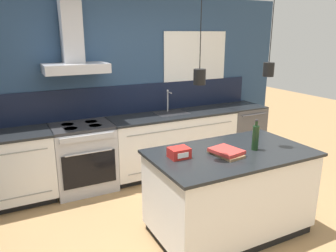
{
  "coord_description": "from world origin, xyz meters",
  "views": [
    {
      "loc": [
        -1.54,
        -2.52,
        2.07
      ],
      "look_at": [
        0.09,
        0.68,
        1.05
      ],
      "focal_mm": 35.0,
      "sensor_mm": 36.0,
      "label": 1
    }
  ],
  "objects": [
    {
      "name": "wall_back",
      "position": [
        -0.03,
        2.0,
        1.35
      ],
      "size": [
        5.6,
        2.15,
        2.6
      ],
      "color": "navy",
      "rests_on": "ground_plane"
    },
    {
      "name": "ground_plane",
      "position": [
        0.0,
        0.0,
        0.0
      ],
      "size": [
        16.0,
        16.0,
        0.0
      ],
      "primitive_type": "plane",
      "color": "#A87F51",
      "rests_on": "ground"
    },
    {
      "name": "red_supply_box",
      "position": [
        -0.1,
        0.07,
        0.96
      ],
      "size": [
        0.19,
        0.16,
        0.1
      ],
      "color": "red",
      "rests_on": "kitchen_island"
    },
    {
      "name": "kitchen_island",
      "position": [
        0.45,
        -0.03,
        0.46
      ],
      "size": [
        1.66,
        0.97,
        0.91
      ],
      "color": "black",
      "rests_on": "ground_plane"
    },
    {
      "name": "book_stack",
      "position": [
        0.35,
        -0.08,
        0.94
      ],
      "size": [
        0.29,
        0.36,
        0.06
      ],
      "color": "olive",
      "rests_on": "kitchen_island"
    },
    {
      "name": "oven_range",
      "position": [
        -0.68,
        1.69,
        0.46
      ],
      "size": [
        0.79,
        0.66,
        0.91
      ],
      "color": "#B5B5BA",
      "rests_on": "ground_plane"
    },
    {
      "name": "counter_run_sink",
      "position": [
        0.69,
        1.69,
        0.46
      ],
      "size": [
        1.96,
        0.64,
        1.25
      ],
      "color": "black",
      "rests_on": "ground_plane"
    },
    {
      "name": "dishwasher",
      "position": [
        1.98,
        1.69,
        0.46
      ],
      "size": [
        0.63,
        0.65,
        0.91
      ],
      "color": "#4C4C51",
      "rests_on": "ground_plane"
    },
    {
      "name": "bottle_on_island",
      "position": [
        0.7,
        -0.09,
        1.04
      ],
      "size": [
        0.07,
        0.07,
        0.32
      ],
      "color": "#193319",
      "rests_on": "kitchen_island"
    }
  ]
}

